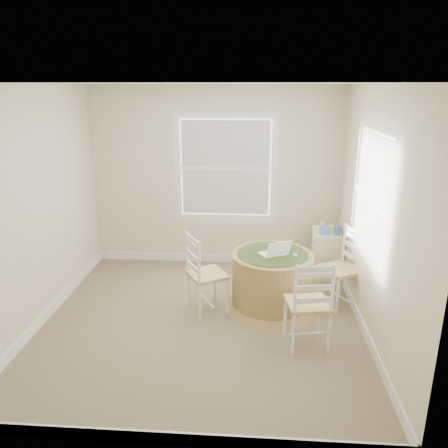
{
  "coord_description": "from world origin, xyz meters",
  "views": [
    {
      "loc": [
        0.57,
        -4.38,
        2.59
      ],
      "look_at": [
        0.22,
        0.45,
        1.04
      ],
      "focal_mm": 35.0,
      "sensor_mm": 36.0,
      "label": 1
    }
  ],
  "objects_px": {
    "chair_right": "(341,269)",
    "corner_chest": "(325,254)",
    "laptop": "(275,253)",
    "chair_left": "(207,274)",
    "round_table": "(272,278)",
    "chair_near": "(308,303)"
  },
  "relations": [
    {
      "from": "round_table",
      "to": "chair_left",
      "type": "distance_m",
      "value": 0.78
    },
    {
      "from": "chair_left",
      "to": "laptop",
      "type": "relative_size",
      "value": 2.44
    },
    {
      "from": "chair_near",
      "to": "laptop",
      "type": "bearing_deg",
      "value": -76.74
    },
    {
      "from": "laptop",
      "to": "corner_chest",
      "type": "height_order",
      "value": "laptop"
    },
    {
      "from": "corner_chest",
      "to": "chair_left",
      "type": "bearing_deg",
      "value": -140.98
    },
    {
      "from": "round_table",
      "to": "chair_left",
      "type": "height_order",
      "value": "chair_left"
    },
    {
      "from": "chair_left",
      "to": "laptop",
      "type": "distance_m",
      "value": 0.83
    },
    {
      "from": "laptop",
      "to": "corner_chest",
      "type": "distance_m",
      "value": 1.28
    },
    {
      "from": "round_table",
      "to": "chair_left",
      "type": "relative_size",
      "value": 1.21
    },
    {
      "from": "laptop",
      "to": "corner_chest",
      "type": "xyz_separation_m",
      "value": [
        0.75,
        0.96,
        -0.38
      ]
    },
    {
      "from": "chair_right",
      "to": "corner_chest",
      "type": "relative_size",
      "value": 1.4
    },
    {
      "from": "round_table",
      "to": "chair_right",
      "type": "height_order",
      "value": "chair_right"
    },
    {
      "from": "round_table",
      "to": "laptop",
      "type": "relative_size",
      "value": 2.95
    },
    {
      "from": "chair_right",
      "to": "round_table",
      "type": "bearing_deg",
      "value": -111.1
    },
    {
      "from": "round_table",
      "to": "corner_chest",
      "type": "relative_size",
      "value": 1.7
    },
    {
      "from": "chair_near",
      "to": "laptop",
      "type": "height_order",
      "value": "chair_near"
    },
    {
      "from": "round_table",
      "to": "chair_right",
      "type": "relative_size",
      "value": 1.21
    },
    {
      "from": "chair_left",
      "to": "corner_chest",
      "type": "height_order",
      "value": "chair_left"
    },
    {
      "from": "chair_left",
      "to": "round_table",
      "type": "bearing_deg",
      "value": -107.88
    },
    {
      "from": "chair_right",
      "to": "laptop",
      "type": "distance_m",
      "value": 0.86
    },
    {
      "from": "chair_near",
      "to": "corner_chest",
      "type": "height_order",
      "value": "chair_near"
    },
    {
      "from": "chair_left",
      "to": "chair_near",
      "type": "relative_size",
      "value": 1.0
    }
  ]
}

